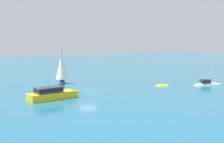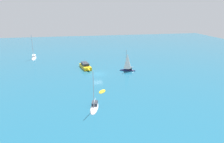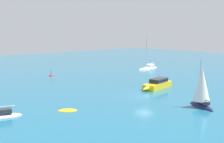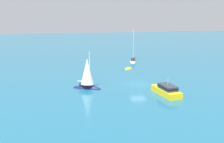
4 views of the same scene
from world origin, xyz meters
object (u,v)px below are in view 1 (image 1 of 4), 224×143
at_px(cabin_cruiser, 52,94).
at_px(tender, 162,86).
at_px(sloop, 208,84).
at_px(yacht, 62,70).

bearing_deg(cabin_cruiser, tender, -4.82).
height_order(cabin_cruiser, sloop, sloop).
bearing_deg(tender, sloop, 12.29).
bearing_deg(yacht, tender, 77.45).
xyz_separation_m(sloop, yacht, (11.99, 21.30, 2.12)).
bearing_deg(yacht, cabin_cruiser, -1.26).
relative_size(sloop, yacht, 1.16).
distance_m(tender, cabin_cruiser, 19.03).
height_order(tender, cabin_cruiser, cabin_cruiser).
height_order(sloop, yacht, sloop).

